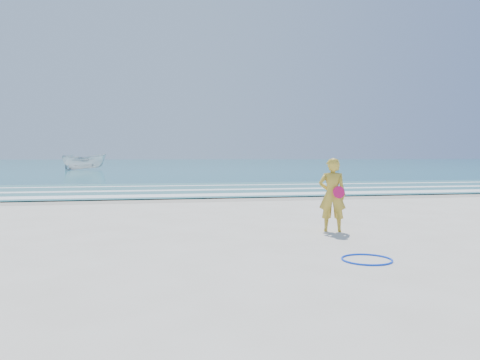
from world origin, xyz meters
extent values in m
plane|color=silver|center=(0.00, 0.00, 0.00)|extent=(400.00, 400.00, 0.00)
cube|color=#B2A893|center=(0.00, 9.00, 0.00)|extent=(400.00, 2.40, 0.00)
cube|color=#19727F|center=(0.00, 105.00, 0.02)|extent=(400.00, 190.00, 0.04)
cube|color=#59B7AD|center=(0.00, 14.00, 0.04)|extent=(400.00, 10.00, 0.01)
cube|color=white|center=(0.00, 10.30, 0.05)|extent=(400.00, 1.40, 0.01)
cube|color=white|center=(0.00, 13.20, 0.05)|extent=(400.00, 0.90, 0.01)
cube|color=white|center=(0.00, 16.50, 0.05)|extent=(400.00, 0.60, 0.01)
torus|color=#0E45FE|center=(1.33, -2.12, 0.01)|extent=(0.86, 0.86, 0.03)
imported|color=silver|center=(-9.56, 47.42, 0.99)|extent=(5.22, 3.05, 1.90)
sphere|color=black|center=(20.44, 44.76, 0.22)|extent=(0.37, 0.37, 0.37)
imported|color=gold|center=(1.88, 0.72, 0.82)|extent=(0.70, 0.59, 1.64)
cylinder|color=#D91356|center=(1.96, 0.54, 0.89)|extent=(0.27, 0.08, 0.27)
camera|label=1|loc=(-2.11, -9.09, 1.70)|focal=35.00mm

